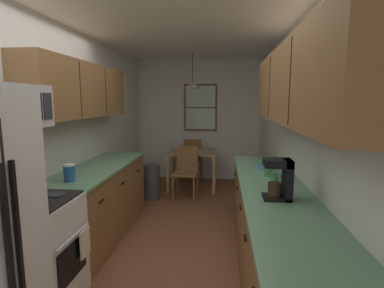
{
  "coord_description": "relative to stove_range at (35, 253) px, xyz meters",
  "views": [
    {
      "loc": [
        0.51,
        -2.72,
        1.7
      ],
      "look_at": [
        0.08,
        1.39,
        1.09
      ],
      "focal_mm": 27.66,
      "sensor_mm": 36.0,
      "label": 1
    }
  ],
  "objects": [
    {
      "name": "counter_left",
      "position": [
        -0.01,
        1.3,
        -0.02
      ],
      "size": [
        0.64,
        1.97,
        0.9
      ],
      "color": "brown",
      "rests_on": "ground"
    },
    {
      "name": "ceiling_slab",
      "position": [
        0.99,
        1.62,
        2.12
      ],
      "size": [
        4.4,
        9.0,
        0.08
      ],
      "primitive_type": "cube",
      "color": "white"
    },
    {
      "name": "dining_chair_near",
      "position": [
        0.89,
        2.9,
        0.03
      ],
      "size": [
        0.43,
        0.43,
        0.9
      ],
      "color": "brown",
      "rests_on": "ground"
    },
    {
      "name": "microwave_over_range",
      "position": [
        -0.11,
        0.0,
        1.18
      ],
      "size": [
        0.39,
        0.58,
        0.34
      ],
      "color": "silver"
    },
    {
      "name": "dining_chair_far",
      "position": [
        0.88,
        4.05,
        0.03
      ],
      "size": [
        0.45,
        0.45,
        0.9
      ],
      "color": "brown",
      "rests_on": "ground"
    },
    {
      "name": "upper_cabinets_left",
      "position": [
        -0.15,
        1.25,
        1.34
      ],
      "size": [
        0.33,
        2.05,
        0.62
      ],
      "color": "brown"
    },
    {
      "name": "back_window",
      "position": [
        1.03,
        4.2,
        1.07
      ],
      "size": [
        0.7,
        0.05,
        0.98
      ],
      "color": "brown"
    },
    {
      "name": "trash_bin",
      "position": [
        0.29,
        2.77,
        -0.17
      ],
      "size": [
        0.28,
        0.28,
        0.6
      ],
      "primitive_type": "cylinder",
      "color": "#3F3F42",
      "rests_on": "ground"
    },
    {
      "name": "storage_canister",
      "position": [
        -0.01,
        0.62,
        0.52
      ],
      "size": [
        0.11,
        0.11,
        0.17
      ],
      "color": "#265999",
      "rests_on": "counter_left"
    },
    {
      "name": "dining_table",
      "position": [
        0.94,
        3.47,
        0.14
      ],
      "size": [
        0.9,
        0.74,
        0.73
      ],
      "color": "#A87F51",
      "rests_on": "ground"
    },
    {
      "name": "stove_range",
      "position": [
        0.0,
        0.0,
        0.0
      ],
      "size": [
        0.66,
        0.62,
        1.1
      ],
      "color": "white",
      "rests_on": "ground"
    },
    {
      "name": "wall_back",
      "position": [
        0.99,
        4.27,
        0.8
      ],
      "size": [
        4.4,
        0.1,
        2.55
      ],
      "primitive_type": "cube",
      "color": "silver",
      "rests_on": "ground"
    },
    {
      "name": "wall_right",
      "position": [
        2.34,
        1.62,
        0.8
      ],
      "size": [
        0.1,
        9.0,
        2.55
      ],
      "primitive_type": "cube",
      "color": "silver",
      "rests_on": "ground"
    },
    {
      "name": "counter_right",
      "position": [
        1.99,
        0.6,
        -0.02
      ],
      "size": [
        0.64,
        3.17,
        0.9
      ],
      "color": "brown",
      "rests_on": "ground"
    },
    {
      "name": "pendant_light",
      "position": [
        0.94,
        3.47,
        1.5
      ],
      "size": [
        0.32,
        0.32,
        0.63
      ],
      "color": "black"
    },
    {
      "name": "dish_towel",
      "position": [
        0.35,
        0.15,
        0.03
      ],
      "size": [
        0.02,
        0.16,
        0.24
      ],
      "primitive_type": "cube",
      "color": "beige"
    },
    {
      "name": "mug_spare",
      "position": [
        2.02,
        0.82,
        0.48
      ],
      "size": [
        0.11,
        0.07,
        0.1
      ],
      "color": "#3F7F4C",
      "rests_on": "counter_right"
    },
    {
      "name": "mug_by_coffeemaker",
      "position": [
        1.99,
        1.02,
        0.48
      ],
      "size": [
        0.12,
        0.08,
        0.1
      ],
      "color": "#3F7F4C",
      "rests_on": "counter_right"
    },
    {
      "name": "fruit_bowl",
      "position": [
        1.99,
        1.38,
        0.47
      ],
      "size": [
        0.22,
        0.22,
        0.09
      ],
      "color": "#597F9E",
      "rests_on": "counter_right"
    },
    {
      "name": "upper_cabinets_right",
      "position": [
        2.13,
        0.55,
        1.36
      ],
      "size": [
        0.33,
        2.85,
        0.67
      ],
      "color": "brown"
    },
    {
      "name": "coffee_maker",
      "position": [
        1.99,
        0.29,
        0.6
      ],
      "size": [
        0.22,
        0.18,
        0.33
      ],
      "color": "black",
      "rests_on": "counter_right"
    },
    {
      "name": "table_serving_bowl",
      "position": [
        0.82,
        3.47,
        0.29
      ],
      "size": [
        0.2,
        0.2,
        0.06
      ],
      "primitive_type": "cylinder",
      "color": "#E0D14C",
      "rests_on": "dining_table"
    },
    {
      "name": "ground_plane",
      "position": [
        0.99,
        1.62,
        -0.47
      ],
      "size": [
        12.0,
        12.0,
        0.0
      ],
      "primitive_type": "plane",
      "color": "brown"
    },
    {
      "name": "wall_left",
      "position": [
        -0.36,
        1.62,
        0.8
      ],
      "size": [
        0.1,
        9.0,
        2.55
      ],
      "primitive_type": "cube",
      "color": "silver",
      "rests_on": "ground"
    }
  ]
}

